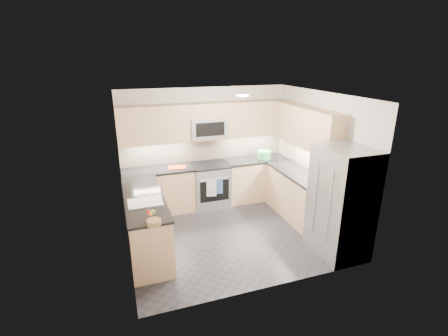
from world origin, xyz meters
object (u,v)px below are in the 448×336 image
at_px(microwave, 208,127).
at_px(refrigerator, 341,202).
at_px(gas_range, 210,185).
at_px(fruit_basket, 154,222).
at_px(utensil_bowl, 264,155).
at_px(cutting_board, 177,167).

bearing_deg(microwave, refrigerator, -60.38).
distance_m(gas_range, fruit_basket, 2.74).
height_order(refrigerator, utensil_bowl, refrigerator).
height_order(microwave, fruit_basket, microwave).
distance_m(refrigerator, utensil_bowl, 2.43).
bearing_deg(utensil_bowl, fruit_basket, -140.33).
height_order(microwave, cutting_board, microwave).
height_order(refrigerator, fruit_basket, refrigerator).
xyz_separation_m(gas_range, fruit_basket, (-1.46, -2.26, 0.52)).
bearing_deg(gas_range, microwave, 90.00).
height_order(cutting_board, fruit_basket, fruit_basket).
relative_size(cutting_board, fruit_basket, 1.83).
distance_m(microwave, cutting_board, 1.04).
xyz_separation_m(gas_range, microwave, (0.00, 0.12, 1.24)).
bearing_deg(utensil_bowl, refrigerator, -85.40).
relative_size(gas_range, refrigerator, 0.51).
xyz_separation_m(utensil_bowl, fruit_basket, (-2.72, -2.25, -0.05)).
height_order(refrigerator, cutting_board, refrigerator).
relative_size(gas_range, utensil_bowl, 3.03).
bearing_deg(cutting_board, utensil_bowl, 0.02).
relative_size(gas_range, microwave, 1.20).
bearing_deg(cutting_board, microwave, 10.99).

